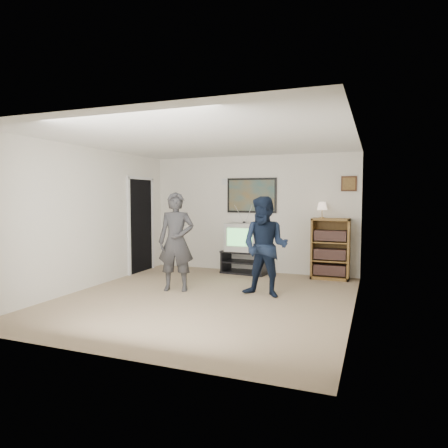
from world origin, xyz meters
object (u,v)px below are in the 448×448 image
Objects in this scene: media_stand at (245,262)px; bookshelf at (330,249)px; person_tall at (176,242)px; crt_television at (244,237)px; person_short at (265,247)px.

bookshelf is (1.75, 0.05, 0.36)m from media_stand.
person_tall is (-0.64, -1.91, 0.61)m from media_stand.
crt_television is 0.43× the size of person_short.
person_short reaches higher than crt_television.
person_short is (-0.84, -1.82, 0.22)m from bookshelf.
media_stand is at bearing 123.54° from person_short.
bookshelf is at bearing 7.05° from media_stand.
bookshelf is at bearing 71.45° from person_short.
crt_television is 2.00m from person_short.
person_tall is 1.04× the size of person_short.
media_stand is at bearing -178.36° from bookshelf.
person_tall reaches higher than media_stand.
media_stand is 1.44× the size of crt_television.
media_stand is 0.62× the size of person_short.
crt_television is at bearing -174.59° from media_stand.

